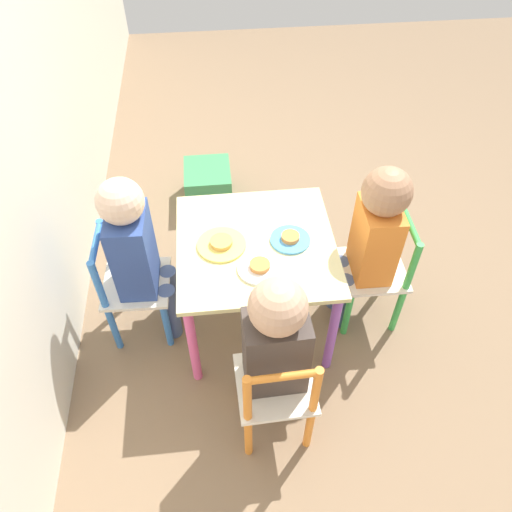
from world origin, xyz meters
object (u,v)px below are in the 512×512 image
at_px(plate_front, 290,239).
at_px(storage_bin, 208,184).
at_px(plate_back, 221,244).
at_px(child_front, 372,235).
at_px(chair_orange, 276,393).
at_px(child_back, 137,249).
at_px(kids_table, 256,256).
at_px(child_left, 275,343).
at_px(chair_blue, 132,287).
at_px(plate_left, 260,267).
at_px(chair_green, 377,272).

distance_m(plate_front, storage_bin, 0.97).
bearing_deg(storage_bin, plate_back, -177.03).
relative_size(child_front, plate_back, 4.29).
relative_size(chair_orange, child_back, 0.67).
relative_size(kids_table, child_left, 0.77).
distance_m(chair_blue, plate_left, 0.57).
distance_m(chair_orange, child_back, 0.72).
relative_size(child_back, plate_back, 4.34).
bearing_deg(chair_blue, storage_bin, -19.73).
xyz_separation_m(chair_green, plate_left, (-0.12, 0.50, 0.22)).
distance_m(chair_orange, plate_back, 0.57).
bearing_deg(storage_bin, chair_green, -141.56).
relative_size(chair_orange, chair_green, 1.00).
bearing_deg(chair_green, storage_bin, -140.47).
relative_size(child_back, plate_left, 4.90).
xyz_separation_m(kids_table, plate_back, (0.00, 0.13, 0.08)).
xyz_separation_m(kids_table, chair_blue, (0.02, 0.50, -0.15)).
bearing_deg(plate_left, child_left, -177.42).
xyz_separation_m(kids_table, chair_orange, (-0.50, -0.02, -0.15)).
distance_m(plate_left, storage_bin, 1.05).
height_order(chair_blue, plate_front, chair_blue).
height_order(chair_blue, chair_orange, same).
relative_size(chair_orange, plate_left, 3.26).
bearing_deg(storage_bin, plate_left, -169.89).
relative_size(chair_orange, plate_front, 3.49).
bearing_deg(child_front, child_left, -43.59).
height_order(chair_orange, plate_back, chair_orange).
height_order(kids_table, child_front, child_front).
bearing_deg(plate_front, child_left, 165.37).
height_order(kids_table, child_left, child_left).
bearing_deg(kids_table, chair_green, -91.08).
xyz_separation_m(chair_blue, child_front, (-0.03, -0.94, 0.22)).
height_order(child_front, plate_left, child_front).
bearing_deg(chair_blue, child_front, -89.55).
xyz_separation_m(child_back, plate_left, (-0.14, -0.44, 0.01)).
distance_m(chair_orange, plate_front, 0.56).
height_order(plate_left, storage_bin, plate_left).
distance_m(chair_green, plate_left, 0.56).
bearing_deg(storage_bin, chair_blue, 158.23).
bearing_deg(plate_back, plate_left, -135.00).
xyz_separation_m(kids_table, child_back, (0.02, 0.44, 0.07)).
bearing_deg(plate_left, chair_green, -76.56).
bearing_deg(plate_back, plate_front, -90.00).
xyz_separation_m(kids_table, child_front, (-0.01, -0.44, 0.07)).
distance_m(plate_left, plate_front, 0.18).
bearing_deg(chair_orange, plate_back, -75.66).
distance_m(kids_table, plate_front, 0.15).
xyz_separation_m(chair_orange, storage_bin, (1.33, 0.19, -0.16)).
distance_m(chair_orange, child_front, 0.68).
distance_m(kids_table, storage_bin, 0.91).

